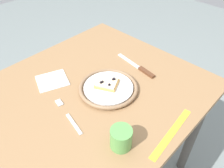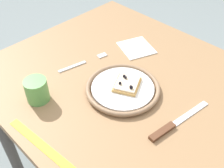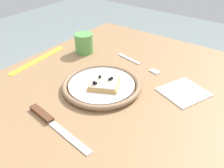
% 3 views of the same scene
% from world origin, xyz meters
% --- Properties ---
extents(dining_table, '(0.91, 0.81, 0.71)m').
position_xyz_m(dining_table, '(0.00, 0.00, 0.61)').
color(dining_table, '#936D47').
rests_on(dining_table, ground_plane).
extents(plate, '(0.25, 0.25, 0.02)m').
position_xyz_m(plate, '(0.05, -0.05, 0.72)').
color(plate, white).
rests_on(plate, dining_table).
extents(pizza_slice_near, '(0.11, 0.12, 0.03)m').
position_xyz_m(pizza_slice_near, '(0.05, -0.03, 0.74)').
color(pizza_slice_near, tan).
rests_on(pizza_slice_near, plate).
extents(knife, '(0.05, 0.24, 0.01)m').
position_xyz_m(knife, '(0.25, -0.06, 0.72)').
color(knife, silver).
rests_on(knife, dining_table).
extents(fork, '(0.06, 0.20, 0.00)m').
position_xyz_m(fork, '(-0.16, -0.04, 0.72)').
color(fork, silver).
rests_on(fork, dining_table).
extents(cup, '(0.07, 0.07, 0.08)m').
position_xyz_m(cup, '(-0.12, -0.27, 0.75)').
color(cup, '#599E4C').
rests_on(cup, dining_table).
extents(measuring_tape, '(0.27, 0.05, 0.00)m').
position_xyz_m(measuring_tape, '(0.04, -0.36, 0.72)').
color(measuring_tape, yellow).
rests_on(measuring_tape, dining_table).
extents(napkin, '(0.16, 0.16, 0.00)m').
position_xyz_m(napkin, '(-0.08, 0.17, 0.72)').
color(napkin, white).
rests_on(napkin, dining_table).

